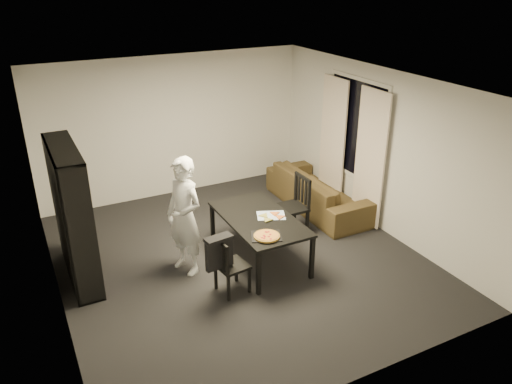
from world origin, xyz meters
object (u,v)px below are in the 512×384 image
baking_tray (266,236)px  bookshelf (73,215)px  dining_table (259,221)px  person (184,216)px  sofa (318,191)px  chair_left (227,262)px  chair_right (296,201)px  pepperoni_pizza (267,236)px

baking_tray → bookshelf: bearing=150.2°
dining_table → person: bearing=168.2°
person → sofa: bearing=84.9°
chair_left → chair_right: chair_right is taller
person → chair_left: bearing=-2.3°
pepperoni_pizza → dining_table: bearing=72.3°
dining_table → baking_tray: bearing=-107.8°
dining_table → pepperoni_pizza: (-0.18, -0.57, 0.09)m
chair_left → bookshelf: bearing=44.0°
dining_table → pepperoni_pizza: bearing=-107.7°
chair_left → pepperoni_pizza: (0.58, -0.01, 0.25)m
chair_left → person: person is taller
baking_tray → sofa: baking_tray is taller
bookshelf → sofa: 4.22m
dining_table → sofa: (1.75, 1.07, -0.29)m
bookshelf → chair_left: bookshelf is taller
bookshelf → chair_right: bearing=-5.2°
chair_right → sofa: 1.07m
bookshelf → chair_left: 2.17m
bookshelf → pepperoni_pizza: size_ratio=5.43×
chair_right → sofa: (0.85, 0.62, -0.23)m
bookshelf → pepperoni_pizza: 2.61m
bookshelf → person: size_ratio=1.12×
chair_right → person: (-1.94, -0.23, 0.29)m
bookshelf → chair_right: (3.31, -0.30, -0.39)m
pepperoni_pizza → sofa: bearing=40.4°
baking_tray → person: bearing=139.2°
dining_table → baking_tray: (-0.17, -0.53, 0.07)m
person → sofa: person is taller
pepperoni_pizza → baking_tray: bearing=73.7°
chair_right → pepperoni_pizza: bearing=-46.9°
person → pepperoni_pizza: size_ratio=4.85×
sofa → pepperoni_pizza: bearing=130.4°
sofa → person: bearing=107.0°
chair_right → sofa: bearing=125.8°
dining_table → pepperoni_pizza: pepperoni_pizza is taller
dining_table → sofa: bearing=31.5°
chair_left → sofa: size_ratio=0.36×
dining_table → chair_left: (-0.76, -0.56, -0.16)m
dining_table → chair_right: chair_right is taller
chair_right → pepperoni_pizza: (-1.08, -1.02, 0.15)m
chair_right → chair_left: bearing=-58.9°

